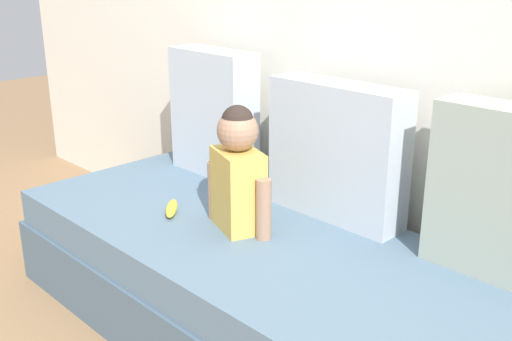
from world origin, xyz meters
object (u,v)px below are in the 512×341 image
(toddler, at_px, (238,171))
(throw_pillow_left, at_px, (214,113))
(throw_pillow_center, at_px, (336,151))
(banana, at_px, (172,208))
(couch, at_px, (273,295))

(toddler, bearing_deg, throw_pillow_left, 147.15)
(throw_pillow_center, height_order, toddler, throw_pillow_center)
(throw_pillow_center, bearing_deg, throw_pillow_left, 180.00)
(toddler, bearing_deg, throw_pillow_center, 63.04)
(throw_pillow_center, relative_size, banana, 3.36)
(couch, relative_size, banana, 13.73)
(throw_pillow_left, xyz_separation_m, toddler, (0.54, -0.35, -0.06))
(toddler, distance_m, banana, 0.37)
(couch, bearing_deg, throw_pillow_center, 90.00)
(throw_pillow_center, height_order, banana, throw_pillow_center)
(couch, xyz_separation_m, throw_pillow_left, (-0.72, 0.35, 0.51))
(throw_pillow_center, bearing_deg, toddler, -116.96)
(throw_pillow_left, xyz_separation_m, throw_pillow_center, (0.72, 0.00, -0.02))
(couch, relative_size, throw_pillow_center, 4.08)
(throw_pillow_left, relative_size, banana, 3.42)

